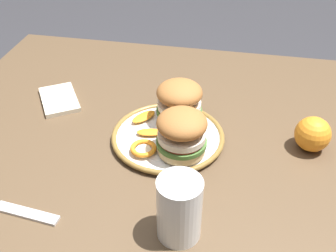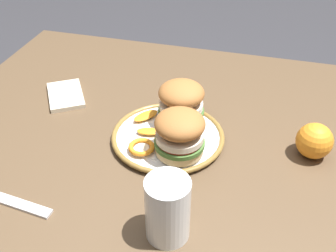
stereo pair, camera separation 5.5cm
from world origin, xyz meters
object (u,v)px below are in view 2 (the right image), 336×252
at_px(sandwich_half_left, 181,102).
at_px(drinking_glass, 168,213).
at_px(dining_table, 181,174).
at_px(sandwich_half_right, 180,133).
at_px(dinner_plate, 168,136).
at_px(whole_orange, 314,141).

relative_size(sandwich_half_left, drinking_glass, 1.02).
bearing_deg(drinking_glass, dining_table, 97.92).
bearing_deg(sandwich_half_right, dinner_plate, 127.28).
height_order(sandwich_half_right, whole_orange, sandwich_half_right).
xyz_separation_m(sandwich_half_left, sandwich_half_right, (0.02, -0.12, 0.00)).
bearing_deg(sandwich_half_right, sandwich_half_left, 102.07).
bearing_deg(dinner_plate, dining_table, -0.60).
distance_m(dinner_plate, drinking_glass, 0.27).
relative_size(sandwich_half_right, whole_orange, 1.38).
xyz_separation_m(dinner_plate, drinking_glass, (0.07, -0.26, 0.04)).
bearing_deg(sandwich_half_right, dining_table, 96.61).
height_order(dinner_plate, whole_orange, whole_orange).
distance_m(sandwich_half_right, whole_orange, 0.30).
bearing_deg(dining_table, dinner_plate, 179.40).
height_order(dining_table, dinner_plate, dinner_plate).
bearing_deg(sandwich_half_left, drinking_glass, -80.36).
height_order(sandwich_half_left, sandwich_half_right, same).
height_order(dining_table, sandwich_half_right, sandwich_half_right).
relative_size(sandwich_half_left, sandwich_half_right, 1.16).
bearing_deg(dining_table, sandwich_half_left, 106.33).
distance_m(sandwich_half_left, sandwich_half_right, 0.12).
xyz_separation_m(dining_table, sandwich_half_left, (-0.02, 0.06, 0.17)).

